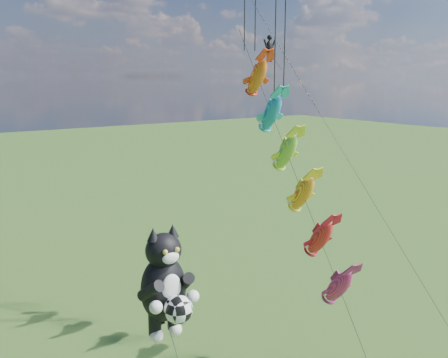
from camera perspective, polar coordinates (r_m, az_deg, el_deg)
cat_kite_rig at (r=23.12m, az=-6.69°, el=-11.76°), size 2.46×4.16×10.66m
fish_windsock_rig at (r=30.45m, az=8.06°, el=0.72°), size 2.58×15.84×20.35m
parafoil_rig at (r=34.49m, az=5.65°, el=16.11°), size 4.76×17.05×26.33m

